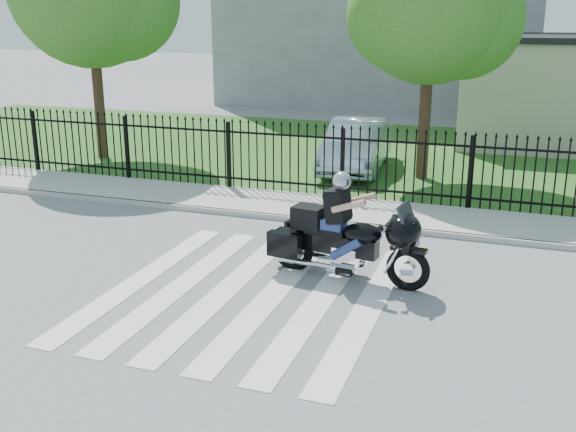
% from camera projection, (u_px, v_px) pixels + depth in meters
% --- Properties ---
extents(ground, '(120.00, 120.00, 0.00)m').
position_uv_depth(ground, '(249.00, 293.00, 11.12)').
color(ground, slate).
rests_on(ground, ground).
extents(crosswalk, '(5.00, 5.50, 0.01)m').
position_uv_depth(crosswalk, '(248.00, 293.00, 11.12)').
color(crosswalk, silver).
rests_on(crosswalk, ground).
extents(sidewalk, '(40.00, 2.00, 0.12)m').
position_uv_depth(sidewalk, '(331.00, 209.00, 15.62)').
color(sidewalk, '#ADAAA3').
rests_on(sidewalk, ground).
extents(curb, '(40.00, 0.12, 0.12)m').
position_uv_depth(curb, '(318.00, 222.00, 14.72)').
color(curb, '#ADAAA3').
rests_on(curb, ground).
extents(grass_strip, '(40.00, 12.00, 0.02)m').
position_uv_depth(grass_strip, '(389.00, 154.00, 21.96)').
color(grass_strip, '#2A6021').
rests_on(grass_strip, ground).
extents(iron_fence, '(26.00, 0.04, 1.80)m').
position_uv_depth(iron_fence, '(342.00, 165.00, 16.28)').
color(iron_fence, black).
rests_on(iron_fence, ground).
extents(tree_mid, '(4.20, 4.20, 6.78)m').
position_uv_depth(tree_mid, '(431.00, 3.00, 17.43)').
color(tree_mid, '#382316').
rests_on(tree_mid, ground).
extents(motorcycle_rider, '(2.91, 1.19, 1.93)m').
position_uv_depth(motorcycle_rider, '(344.00, 235.00, 11.55)').
color(motorcycle_rider, black).
rests_on(motorcycle_rider, ground).
extents(parked_car, '(1.83, 4.50, 1.45)m').
position_uv_depth(parked_car, '(357.00, 145.00, 19.52)').
color(parked_car, '#9BB2C3').
rests_on(parked_car, grass_strip).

